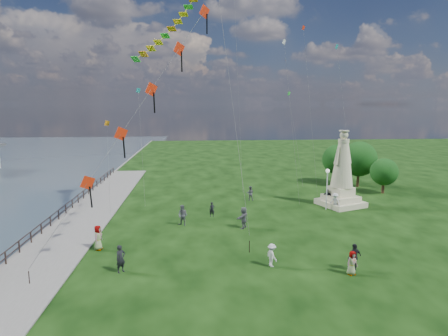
{
  "coord_description": "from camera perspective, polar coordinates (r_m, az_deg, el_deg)",
  "views": [
    {
      "loc": [
        -3.37,
        -22.96,
        10.8
      ],
      "look_at": [
        -1.0,
        8.0,
        5.5
      ],
      "focal_mm": 30.0,
      "sensor_mm": 36.0,
      "label": 1
    }
  ],
  "objects": [
    {
      "name": "person_7",
      "position": [
        42.67,
        4.0,
        -3.85
      ],
      "size": [
        0.88,
        0.64,
        1.66
      ],
      "primitive_type": "imported",
      "rotation": [
        0.0,
        0.0,
        2.96
      ],
      "color": "#595960",
      "rests_on": "ground"
    },
    {
      "name": "lamppost",
      "position": [
        39.85,
        15.46,
        -1.82
      ],
      "size": [
        0.4,
        0.4,
        4.29
      ],
      "color": "silver",
      "rests_on": "ground"
    },
    {
      "name": "person_10",
      "position": [
        30.01,
        -18.64,
        -10.02
      ],
      "size": [
        0.71,
        1.0,
        1.88
      ],
      "primitive_type": "imported",
      "rotation": [
        0.0,
        0.0,
        1.4
      ],
      "color": "#595960",
      "rests_on": "ground"
    },
    {
      "name": "person_8",
      "position": [
        40.28,
        16.55,
        -4.94
      ],
      "size": [
        1.19,
        1.3,
        1.81
      ],
      "primitive_type": "imported",
      "rotation": [
        0.0,
        0.0,
        -0.93
      ],
      "color": "silver",
      "rests_on": "ground"
    },
    {
      "name": "tree_row",
      "position": [
        52.16,
        19.41,
        0.97
      ],
      "size": [
        7.17,
        9.98,
        6.02
      ],
      "color": "#382314",
      "rests_on": "ground"
    },
    {
      "name": "person_9",
      "position": [
        41.97,
        15.43,
        -4.31
      ],
      "size": [
        1.15,
        1.1,
        1.8
      ],
      "primitive_type": "imported",
      "rotation": [
        0.0,
        0.0,
        -0.72
      ],
      "color": "black",
      "rests_on": "ground"
    },
    {
      "name": "waterfront",
      "position": [
        35.77,
        -23.81,
        -8.85
      ],
      "size": [
        200.0,
        200.0,
        1.51
      ],
      "color": "#35404F",
      "rests_on": "ground"
    },
    {
      "name": "small_kites",
      "position": [
        45.82,
        4.23,
        13.86
      ],
      "size": [
        26.97,
        17.0,
        31.61
      ],
      "color": "teal",
      "rests_on": "ground"
    },
    {
      "name": "person_1",
      "position": [
        34.06,
        -6.31,
        -7.19
      ],
      "size": [
        1.08,
        0.95,
        1.89
      ],
      "primitive_type": "imported",
      "rotation": [
        0.0,
        0.0,
        -0.52
      ],
      "color": "#595960",
      "rests_on": "ground"
    },
    {
      "name": "person_4",
      "position": [
        25.97,
        18.93,
        -13.52
      ],
      "size": [
        0.88,
        0.69,
        1.59
      ],
      "primitive_type": "imported",
      "rotation": [
        0.0,
        0.0,
        0.31
      ],
      "color": "#595960",
      "rests_on": "ground"
    },
    {
      "name": "person_0",
      "position": [
        25.81,
        -15.48,
        -13.19
      ],
      "size": [
        0.78,
        0.79,
        1.83
      ],
      "primitive_type": "imported",
      "rotation": [
        0.0,
        0.0,
        0.79
      ],
      "color": "black",
      "rests_on": "ground"
    },
    {
      "name": "person_2",
      "position": [
        26.0,
        7.3,
        -13.04
      ],
      "size": [
        0.87,
        1.15,
        1.58
      ],
      "primitive_type": "imported",
      "rotation": [
        0.0,
        0.0,
        1.95
      ],
      "color": "silver",
      "rests_on": "ground"
    },
    {
      "name": "person_3",
      "position": [
        26.6,
        19.25,
        -12.69
      ],
      "size": [
        1.2,
        0.89,
        1.84
      ],
      "primitive_type": "imported",
      "rotation": [
        0.0,
        0.0,
        3.5
      ],
      "color": "black",
      "rests_on": "ground"
    },
    {
      "name": "person_6",
      "position": [
        36.55,
        -1.83,
        -6.32
      ],
      "size": [
        0.54,
        0.37,
        1.44
      ],
      "primitive_type": "imported",
      "rotation": [
        0.0,
        0.0,
        0.05
      ],
      "color": "black",
      "rests_on": "ground"
    },
    {
      "name": "statue",
      "position": [
        41.86,
        17.51,
        -1.42
      ],
      "size": [
        5.16,
        5.16,
        8.11
      ],
      "rotation": [
        0.0,
        0.0,
        0.37
      ],
      "color": "beige",
      "rests_on": "ground"
    },
    {
      "name": "person_11",
      "position": [
        33.24,
        3.01,
        -7.55
      ],
      "size": [
        1.61,
        1.91,
        1.92
      ],
      "primitive_type": "imported",
      "rotation": [
        0.0,
        0.0,
        4.14
      ],
      "color": "#595960",
      "rests_on": "ground"
    },
    {
      "name": "red_kite_train",
      "position": [
        27.74,
        -11.39,
        10.77
      ],
      "size": [
        11.43,
        9.35,
        18.49
      ],
      "color": "black",
      "rests_on": "ground"
    }
  ]
}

